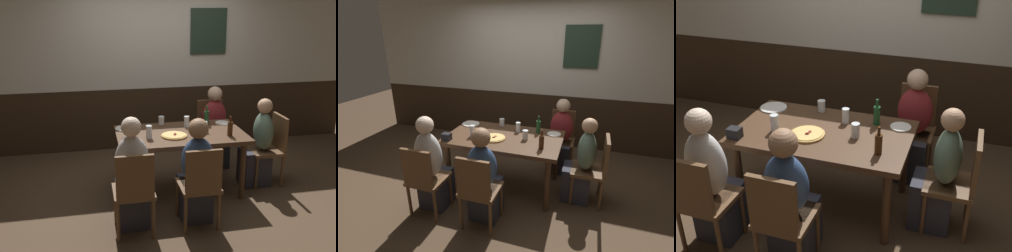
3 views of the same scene
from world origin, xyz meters
The scene contains 21 objects.
ground_plane centered at (0.00, 0.00, 0.00)m, with size 12.00×12.00×0.00m, color #4C3826.
wall_back centered at (0.01, 1.65, 1.30)m, with size 6.40×0.13×2.60m.
dining_table centered at (0.00, 0.00, 0.65)m, with size 1.50×0.89×0.74m.
chair_mid_near centered at (0.00, -0.86, 0.50)m, with size 0.40×0.40×0.88m.
chair_right_far centered at (0.66, 0.86, 0.50)m, with size 0.40×0.40×0.88m.
chair_head_east centered at (1.17, 0.00, 0.50)m, with size 0.40×0.40×0.88m.
chair_left_near centered at (-0.66, -0.86, 0.50)m, with size 0.40×0.40×0.88m.
person_mid_near centered at (0.00, -0.70, 0.48)m, with size 0.34×0.37×1.13m.
person_right_far centered at (0.66, 0.70, 0.47)m, with size 0.34×0.37×1.12m.
person_head_east centered at (1.00, 0.00, 0.46)m, with size 0.37×0.34×1.10m.
person_left_near centered at (-0.66, -0.70, 0.50)m, with size 0.34×0.37×1.18m.
pizza centered at (-0.10, -0.12, 0.75)m, with size 0.30×0.30×0.03m.
tumbler_short centered at (0.13, 0.21, 0.80)m, with size 0.06×0.06×0.13m.
beer_glass_tall centered at (-0.40, -0.13, 0.81)m, with size 0.07×0.07×0.15m.
pint_glass_stout centered at (-0.16, 0.37, 0.79)m, with size 0.07×0.07×0.11m.
pint_glass_amber centered at (0.29, -0.01, 0.80)m, with size 0.07×0.07×0.12m.
beer_bottle_green centered at (0.40, 0.27, 0.83)m, with size 0.06×0.06×0.24m.
beer_bottle_brown centered at (0.53, -0.22, 0.83)m, with size 0.06×0.06×0.23m.
plate_white_large centered at (-0.62, 0.28, 0.75)m, with size 0.25×0.25×0.01m, color white.
plate_white_small centered at (0.61, 0.27, 0.75)m, with size 0.18×0.18×0.01m, color white.
condiment_caddy centered at (-0.66, -0.34, 0.79)m, with size 0.11×0.09×0.09m, color black.
Camera 1 is at (-1.03, -4.27, 2.19)m, focal length 41.92 mm.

